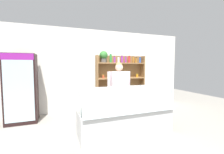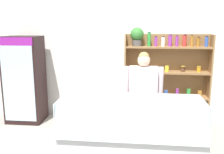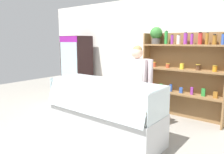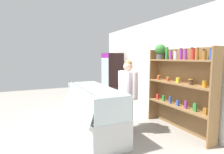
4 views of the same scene
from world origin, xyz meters
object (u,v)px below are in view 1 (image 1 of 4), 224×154
at_px(deli_display_case, 124,118).
at_px(shop_clerk, 119,86).
at_px(drinks_fridge, 22,88).
at_px(shelving_unit, 119,77).

distance_m(deli_display_case, shop_clerk, 0.99).
xyz_separation_m(drinks_fridge, shop_clerk, (2.47, -0.76, 0.04)).
height_order(drinks_fridge, deli_display_case, drinks_fridge).
distance_m(drinks_fridge, shop_clerk, 2.58).
relative_size(drinks_fridge, shop_clerk, 1.13).
bearing_deg(shop_clerk, shelving_unit, 68.06).
xyz_separation_m(shelving_unit, shop_clerk, (-0.43, -1.06, -0.18)).
bearing_deg(drinks_fridge, shop_clerk, -17.06).
relative_size(shelving_unit, deli_display_case, 0.96).
height_order(deli_display_case, shop_clerk, shop_clerk).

